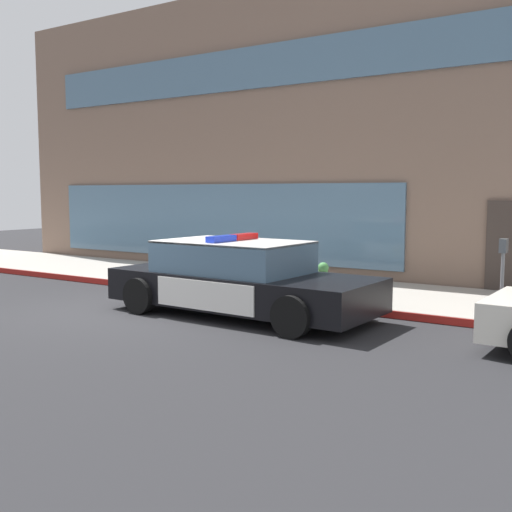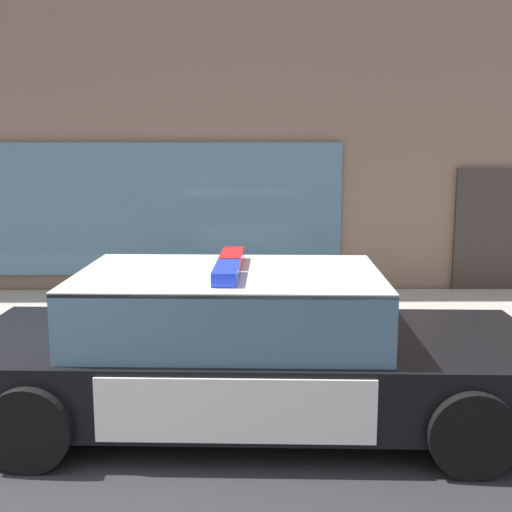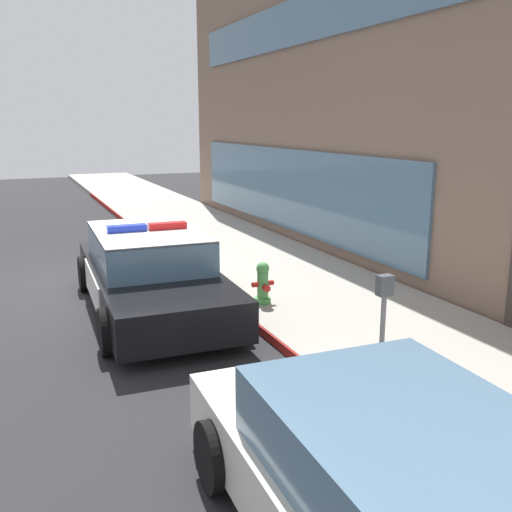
{
  "view_description": "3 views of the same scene",
  "coord_description": "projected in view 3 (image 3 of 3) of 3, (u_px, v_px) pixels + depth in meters",
  "views": [
    {
      "loc": [
        8.49,
        -8.34,
        2.27
      ],
      "look_at": [
        2.07,
        1.55,
        1.04
      ],
      "focal_mm": 42.83,
      "sensor_mm": 36.0,
      "label": 1
    },
    {
      "loc": [
        2.18,
        -4.74,
        2.49
      ],
      "look_at": [
        2.26,
        2.12,
        1.3
      ],
      "focal_mm": 45.59,
      "sensor_mm": 36.0,
      "label": 2
    },
    {
      "loc": [
        11.57,
        -1.28,
        3.19
      ],
      "look_at": [
        3.83,
        2.1,
        1.2
      ],
      "focal_mm": 40.18,
      "sensor_mm": 36.0,
      "label": 3
    }
  ],
  "objects": [
    {
      "name": "ground",
      "position": [
        85.0,
        284.0,
        11.56
      ],
      "size": [
        48.0,
        48.0,
        0.0
      ],
      "primitive_type": "plane",
      "color": "#262628"
    },
    {
      "name": "sidewalk",
      "position": [
        258.0,
        262.0,
        13.03
      ],
      "size": [
        48.0,
        3.44,
        0.15
      ],
      "primitive_type": "cube",
      "color": "#A39E93",
      "rests_on": "ground"
    },
    {
      "name": "curb_red_paint",
      "position": [
        185.0,
        270.0,
        12.35
      ],
      "size": [
        28.8,
        0.04,
        0.14
      ],
      "primitive_type": "cube",
      "color": "maroon",
      "rests_on": "ground"
    },
    {
      "name": "storefront_building",
      "position": [
        474.0,
        94.0,
        14.3
      ],
      "size": [
        19.45,
        8.2,
        7.73
      ],
      "color": "#7A6051",
      "rests_on": "ground"
    },
    {
      "name": "police_cruiser",
      "position": [
        151.0,
        272.0,
        9.81
      ],
      "size": [
        5.16,
        2.3,
        1.49
      ],
      "rotation": [
        0.0,
        0.0,
        -0.04
      ],
      "color": "black",
      "rests_on": "ground"
    },
    {
      "name": "fire_hydrant",
      "position": [
        263.0,
        284.0,
        9.75
      ],
      "size": [
        0.34,
        0.39,
        0.73
      ],
      "color": "#4C994C",
      "rests_on": "sidewalk"
    },
    {
      "name": "car_down_street",
      "position": [
        409.0,
        503.0,
        3.93
      ],
      "size": [
        4.65,
        2.19,
        1.29
      ],
      "rotation": [
        0.0,
        0.0,
        -0.03
      ],
      "color": "silver",
      "rests_on": "ground"
    },
    {
      "name": "parking_meter",
      "position": [
        384.0,
        310.0,
        6.59
      ],
      "size": [
        0.12,
        0.18,
        1.34
      ],
      "color": "slate",
      "rests_on": "sidewalk"
    }
  ]
}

